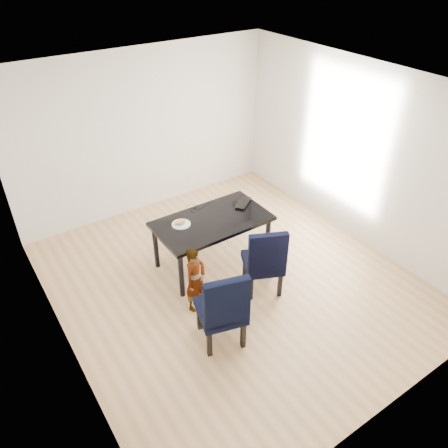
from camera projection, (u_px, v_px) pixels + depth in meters
floor at (232, 281)px, 6.14m from camera, size 4.50×5.00×0.01m
ceiling at (235, 88)px, 4.62m from camera, size 4.50×5.00×0.01m
wall_back at (145, 133)px, 7.10m from camera, size 4.50×0.01×2.70m
wall_front at (404, 325)px, 3.66m from camera, size 4.50×0.01×2.70m
wall_left at (48, 263)px, 4.34m from camera, size 0.01×5.00×2.70m
wall_right at (358, 154)px, 6.42m from camera, size 0.01×5.00×2.70m
dining_table at (212, 242)px, 6.27m from camera, size 1.60×0.90×0.75m
chair_left at (221, 305)px, 4.99m from camera, size 0.65×0.66×1.08m
chair_right at (263, 257)px, 5.75m from camera, size 0.67×0.68×1.03m
child at (195, 280)px, 5.47m from camera, size 0.39×0.33×0.92m
plate at (181, 224)px, 5.96m from camera, size 0.30×0.30×0.01m
sandwich at (180, 222)px, 5.93m from camera, size 0.18×0.10×0.07m
laptop at (240, 202)px, 6.43m from camera, size 0.43×0.40×0.03m
cable_tangle at (196, 210)px, 6.27m from camera, size 0.18×0.18×0.01m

